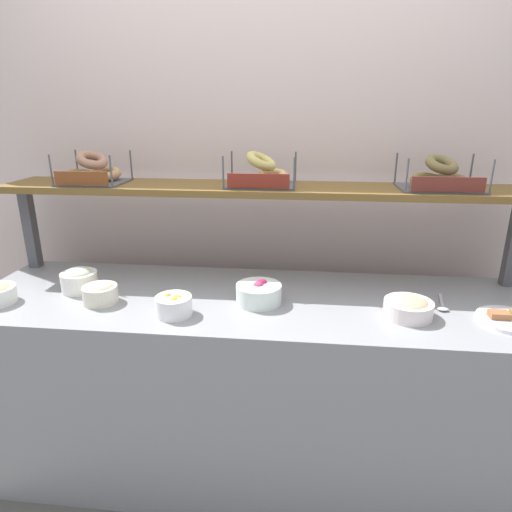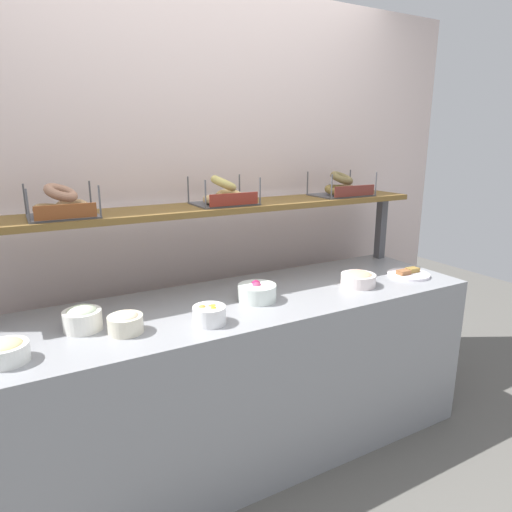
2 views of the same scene
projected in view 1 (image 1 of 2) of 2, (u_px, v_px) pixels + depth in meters
The scene contains 15 objects.
ground_plane at pixel (252, 459), 2.13m from camera, with size 8.00×8.00×0.00m, color #595651.
back_wall at pixel (264, 192), 2.26m from camera, with size 3.58×0.06×2.40m, color beige.
deli_counter at pixel (252, 384), 1.99m from camera, with size 2.38×0.70×0.85m, color gray.
shelf_riser_left at pixel (30, 228), 2.16m from camera, with size 0.05×0.05×0.40m, color #4C4C51.
upper_shelf at pixel (258, 189), 1.98m from camera, with size 2.34×0.32×0.03m, color brown.
bowl_potato_salad at pixel (100, 292), 1.80m from camera, with size 0.14×0.14×0.09m.
bowl_scallion_spread at pixel (79, 279), 1.91m from camera, with size 0.15×0.15×0.11m.
bowl_fruit_salad at pixel (174, 305), 1.69m from camera, with size 0.14×0.14×0.08m.
bowl_lox_spread at pixel (408, 307), 1.68m from camera, with size 0.18×0.18×0.08m.
bowl_beet_salad at pixel (259, 293), 1.80m from camera, with size 0.19×0.19×0.09m.
serving_plate_white at pixel (510, 319), 1.64m from camera, with size 0.23×0.23×0.04m.
serving_spoon_near_plate at pixel (442, 305), 1.77m from camera, with size 0.06×0.17×0.01m.
bagel_basket_everything at pixel (93, 172), 2.02m from camera, with size 0.29×0.24×0.15m.
bagel_basket_plain at pixel (260, 175), 1.95m from camera, with size 0.31×0.25×0.16m.
bagel_basket_cinnamon_raisin at pixel (440, 178), 1.87m from camera, with size 0.34×0.26×0.15m.
Camera 1 is at (0.20, -1.69, 1.61)m, focal length 30.86 mm.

